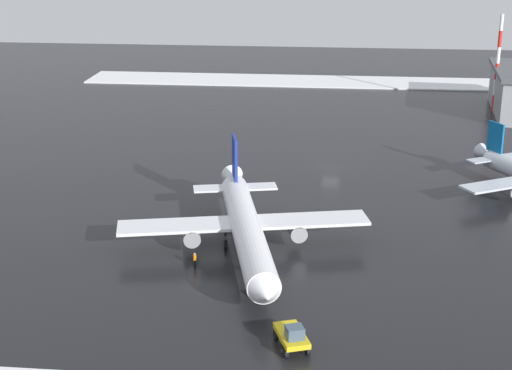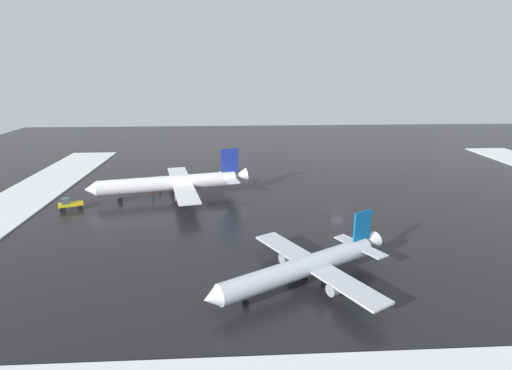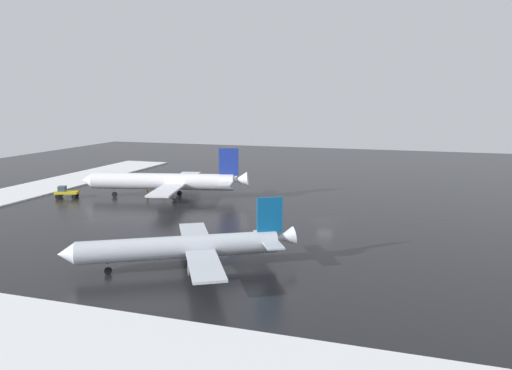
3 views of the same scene
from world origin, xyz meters
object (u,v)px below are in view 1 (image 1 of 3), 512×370
(airplane_far_rear, at_px, (246,227))
(pushback_tug, at_px, (292,335))
(ground_crew_beside_wing, at_px, (195,259))
(ground_crew_near_tug, at_px, (245,263))
(antenna_mast, at_px, (498,63))

(airplane_far_rear, height_order, pushback_tug, airplane_far_rear)
(ground_crew_beside_wing, xyz_separation_m, ground_crew_near_tug, (-0.52, -5.52, 0.00))
(pushback_tug, xyz_separation_m, ground_crew_near_tug, (15.44, 6.04, -0.31))
(pushback_tug, height_order, ground_crew_near_tug, pushback_tug)
(airplane_far_rear, xyz_separation_m, ground_crew_beside_wing, (-3.81, 5.20, -2.45))
(ground_crew_near_tug, bearing_deg, ground_crew_beside_wing, 36.19)
(airplane_far_rear, distance_m, pushback_tug, 20.88)
(airplane_far_rear, xyz_separation_m, ground_crew_near_tug, (-4.33, -0.33, -2.45))
(pushback_tug, bearing_deg, ground_crew_beside_wing, -163.89)
(airplane_far_rear, bearing_deg, ground_crew_near_tug, -8.52)
(airplane_far_rear, relative_size, pushback_tug, 6.81)
(ground_crew_beside_wing, bearing_deg, antenna_mast, -92.18)
(airplane_far_rear, relative_size, ground_crew_beside_wing, 20.21)
(airplane_far_rear, distance_m, ground_crew_near_tug, 4.99)
(pushback_tug, relative_size, antenna_mast, 0.27)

